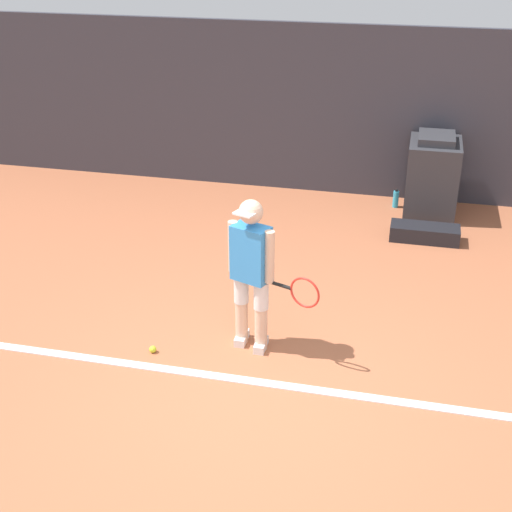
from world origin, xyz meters
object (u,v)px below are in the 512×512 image
(covered_chair, at_px, (432,176))
(water_bottle, at_px, (396,199))
(tennis_player, at_px, (252,269))
(equipment_bag, at_px, (425,233))
(tennis_ball, at_px, (153,349))

(covered_chair, bearing_deg, water_bottle, 168.70)
(tennis_player, height_order, equipment_bag, tennis_player)
(water_bottle, bearing_deg, tennis_ball, -116.13)
(covered_chair, xyz_separation_m, equipment_bag, (-0.04, -0.92, -0.43))
(water_bottle, bearing_deg, covered_chair, -11.30)
(water_bottle, bearing_deg, equipment_bag, -67.76)
(equipment_bag, relative_size, water_bottle, 3.31)
(tennis_player, relative_size, water_bottle, 5.80)
(equipment_bag, distance_m, water_bottle, 1.10)
(tennis_player, height_order, tennis_ball, tennis_player)
(tennis_ball, distance_m, covered_chair, 4.78)
(tennis_ball, xyz_separation_m, covered_chair, (2.48, 4.05, 0.49))
(tennis_ball, height_order, equipment_bag, equipment_bag)
(tennis_player, height_order, water_bottle, tennis_player)
(covered_chair, relative_size, equipment_bag, 1.29)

